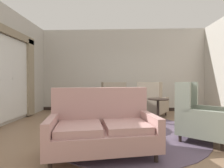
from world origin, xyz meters
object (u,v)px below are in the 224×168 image
(coffee_table, at_px, (122,110))
(side_table, at_px, (158,108))
(settee, at_px, (103,128))
(armchair_near_window, at_px, (112,102))
(armchair_far_left, at_px, (197,116))
(porcelain_vase, at_px, (124,101))
(armchair_back_corner, at_px, (152,102))

(coffee_table, xyz_separation_m, side_table, (0.96, 0.44, -0.02))
(settee, relative_size, side_table, 2.59)
(coffee_table, relative_size, settee, 0.57)
(settee, bearing_deg, armchair_near_window, 77.31)
(armchair_far_left, distance_m, armchair_near_window, 2.70)
(coffee_table, xyz_separation_m, porcelain_vase, (0.03, -0.01, 0.22))
(porcelain_vase, relative_size, settee, 0.18)
(coffee_table, bearing_deg, armchair_back_corner, 53.61)
(side_table, bearing_deg, armchair_near_window, 146.22)
(coffee_table, xyz_separation_m, armchair_near_window, (-0.30, 1.28, 0.03))
(porcelain_vase, bearing_deg, coffee_table, 162.95)
(porcelain_vase, bearing_deg, armchair_near_window, 104.44)
(coffee_table, relative_size, armchair_near_window, 0.90)
(settee, bearing_deg, armchair_far_left, 8.67)
(porcelain_vase, relative_size, armchair_far_left, 0.28)
(settee, xyz_separation_m, armchair_near_window, (0.04, 2.74, 0.05))
(settee, height_order, armchair_back_corner, armchair_back_corner)
(porcelain_vase, bearing_deg, armchair_far_left, -29.80)
(side_table, bearing_deg, settee, -124.39)
(porcelain_vase, height_order, side_table, porcelain_vase)
(armchair_near_window, bearing_deg, side_table, 125.93)
(armchair_far_left, relative_size, side_table, 1.66)
(side_table, bearing_deg, coffee_table, -155.54)
(porcelain_vase, height_order, settee, settee)
(coffee_table, bearing_deg, side_table, 24.46)
(porcelain_vase, distance_m, armchair_near_window, 1.35)
(armchair_near_window, bearing_deg, armchair_back_corner, 161.48)
(armchair_back_corner, bearing_deg, porcelain_vase, 90.56)
(armchair_back_corner, distance_m, armchair_near_window, 1.27)
(coffee_table, distance_m, porcelain_vase, 0.22)
(side_table, bearing_deg, armchair_back_corner, 89.18)
(coffee_table, xyz_separation_m, settee, (-0.34, -1.46, -0.02))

